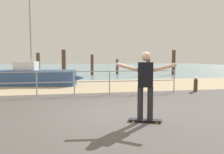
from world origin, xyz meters
name	(u,v)px	position (x,y,z in m)	size (l,w,h in m)	color
ground_plane	(126,126)	(0.00, -1.00, 0.00)	(24.00, 10.00, 0.04)	#514C49
beach_strip	(91,85)	(0.00, 7.00, 0.00)	(24.00, 6.00, 0.04)	tan
sea_surface	(75,67)	(0.00, 35.00, 0.00)	(72.00, 50.00, 0.04)	#75939E
railing_fence	(37,80)	(-2.58, 3.60, 0.70)	(12.23, 0.05, 1.05)	#9EA0A5
sailboat	(40,77)	(-2.91, 7.56, 0.52)	(5.07, 2.21, 4.85)	#335184
skateboard	(145,120)	(0.52, -0.85, 0.07)	(0.82, 0.47, 0.08)	black
skateboarder	(145,82)	(0.52, -0.85, 1.02)	(1.39, 0.59, 1.65)	#26262B
bollard_short	(196,86)	(4.61, 3.59, 0.29)	(0.18, 0.18, 0.59)	#513826
seagull	(196,78)	(4.62, 3.60, 0.66)	(0.27, 0.45, 0.18)	white
groyne_post_0	(38,64)	(-4.19, 17.55, 1.07)	(0.36, 0.36, 2.13)	#513826
groyne_post_1	(64,63)	(-1.62, 13.53, 1.16)	(0.35, 0.35, 2.31)	#513826
groyne_post_2	(92,65)	(0.94, 14.99, 0.97)	(0.27, 0.27, 1.94)	#513826
groyne_post_3	(117,67)	(3.51, 15.69, 0.74)	(0.24, 0.24, 1.49)	#513826
groyne_post_4	(148,65)	(6.08, 13.91, 0.95)	(0.33, 0.33, 1.90)	#513826
groyne_post_5	(174,63)	(8.65, 13.94, 1.18)	(0.34, 0.34, 2.37)	#513826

